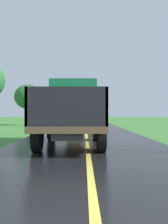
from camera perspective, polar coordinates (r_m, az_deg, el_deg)
name	(u,v)px	position (r m, az deg, el deg)	size (l,w,h in m)	color
banana_truck_near	(73,110)	(10.34, -2.64, 0.37)	(2.38, 5.82, 2.80)	#2D2D30
banana_truck_far	(82,112)	(24.52, -0.58, -0.09)	(2.38, 5.81, 2.80)	#2D2D30
roadside_tree_near_left	(29,97)	(28.45, -12.89, 3.50)	(3.13, 3.13, 4.69)	#4C3823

